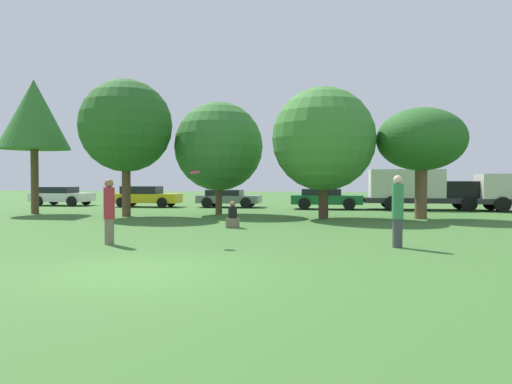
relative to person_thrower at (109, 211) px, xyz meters
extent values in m
plane|color=#3D6B2D|center=(2.51, -3.51, -0.94)|extent=(120.00, 120.00, 0.00)
cylinder|color=#726651|center=(0.00, 0.00, -0.58)|extent=(0.26, 0.26, 0.71)
cylinder|color=#A52633|center=(0.00, 0.00, 0.21)|extent=(0.30, 0.30, 0.87)
sphere|color=#8C6647|center=(0.00, 0.00, 0.75)|extent=(0.24, 0.24, 0.24)
cylinder|color=#3F3F47|center=(7.75, 0.91, -0.56)|extent=(0.26, 0.26, 0.76)
cylinder|color=#337F4C|center=(7.75, 0.91, 0.28)|extent=(0.30, 0.30, 0.92)
sphere|color=beige|center=(7.75, 0.91, 0.85)|extent=(0.24, 0.24, 0.24)
cylinder|color=#F21E72|center=(2.29, 0.57, 1.06)|extent=(0.29, 0.28, 0.12)
cube|color=#726651|center=(2.23, 5.17, -0.76)|extent=(0.44, 0.37, 0.36)
cylinder|color=black|center=(2.23, 5.17, -0.37)|extent=(0.33, 0.33, 0.43)
sphere|color=#8C6647|center=(2.23, 5.17, -0.06)|extent=(0.22, 0.22, 0.22)
cylinder|color=brown|center=(-9.63, 10.30, 0.74)|extent=(0.38, 0.38, 3.36)
cone|color=#33702D|center=(-9.63, 10.30, 4.23)|extent=(3.62, 3.62, 3.62)
cylinder|color=brown|center=(-4.14, 9.54, 0.64)|extent=(0.41, 0.41, 3.16)
sphere|color=#286023|center=(-4.14, 9.54, 3.44)|extent=(4.45, 4.45, 4.45)
cylinder|color=brown|center=(-0.11, 11.69, 0.18)|extent=(0.33, 0.33, 2.23)
sphere|color=#33702D|center=(-0.11, 11.69, 2.53)|extent=(4.50, 4.50, 4.50)
cylinder|color=#473323|center=(5.28, 10.15, 0.23)|extent=(0.45, 0.45, 2.34)
sphere|color=#3D7F33|center=(5.28, 10.15, 2.70)|extent=(4.73, 4.73, 4.73)
cylinder|color=brown|center=(9.65, 10.85, 0.32)|extent=(0.54, 0.54, 2.51)
ellipsoid|color=#286023|center=(9.65, 10.85, 2.68)|extent=(4.01, 4.01, 2.84)
cube|color=silver|center=(-12.85, 17.78, -0.36)|extent=(4.00, 2.05, 0.57)
cube|color=black|center=(-13.15, 17.77, 0.13)|extent=(2.22, 1.75, 0.41)
cylinder|color=black|center=(-11.68, 18.77, -0.59)|extent=(0.69, 0.24, 0.69)
cylinder|color=black|center=(-11.60, 16.88, -0.59)|extent=(0.69, 0.24, 0.69)
cylinder|color=black|center=(-14.11, 18.68, -0.59)|extent=(0.69, 0.24, 0.69)
cylinder|color=black|center=(-14.03, 16.78, -0.59)|extent=(0.69, 0.24, 0.69)
cube|color=gold|center=(-6.54, 17.37, -0.37)|extent=(4.43, 1.85, 0.59)
cube|color=black|center=(-6.87, 17.35, 0.17)|extent=(2.46, 1.57, 0.48)
cylinder|color=black|center=(-5.22, 18.26, -0.61)|extent=(0.66, 0.23, 0.65)
cylinder|color=black|center=(-5.15, 16.58, -0.61)|extent=(0.66, 0.23, 0.65)
cylinder|color=black|center=(-7.93, 18.15, -0.61)|extent=(0.66, 0.23, 0.65)
cylinder|color=black|center=(-7.86, 16.47, -0.61)|extent=(0.66, 0.23, 0.65)
cube|color=slate|center=(-1.17, 18.04, -0.42)|extent=(4.05, 2.05, 0.48)
cube|color=black|center=(-1.47, 18.03, 0.00)|extent=(2.25, 1.75, 0.36)
cylinder|color=black|center=(0.02, 19.04, -0.61)|extent=(0.67, 0.22, 0.66)
cylinder|color=black|center=(0.10, 17.15, -0.61)|extent=(0.67, 0.22, 0.66)
cylinder|color=black|center=(-2.44, 18.94, -0.61)|extent=(0.67, 0.22, 0.66)
cylinder|color=black|center=(-2.37, 17.05, -0.61)|extent=(0.67, 0.22, 0.66)
cube|color=#196633|center=(5.08, 17.20, -0.36)|extent=(4.26, 1.82, 0.54)
cube|color=black|center=(4.76, 17.19, 0.09)|extent=(2.36, 1.55, 0.38)
cylinder|color=black|center=(6.34, 18.08, -0.58)|extent=(0.72, 0.25, 0.71)
cylinder|color=black|center=(6.41, 16.43, -0.58)|extent=(0.72, 0.25, 0.71)
cylinder|color=black|center=(3.75, 17.98, -0.58)|extent=(0.72, 0.25, 0.71)
cylinder|color=black|center=(3.81, 16.33, -0.58)|extent=(0.72, 0.25, 0.71)
cube|color=#2D2D33|center=(10.61, 17.70, -0.37)|extent=(6.79, 2.47, 0.30)
cube|color=black|center=(12.69, 17.79, 0.27)|extent=(2.23, 2.18, 0.97)
cube|color=beige|center=(9.67, 17.66, 0.61)|extent=(4.24, 2.37, 1.65)
cylinder|color=black|center=(12.91, 18.90, -0.52)|extent=(0.85, 0.31, 0.84)
cylinder|color=black|center=(13.00, 16.70, -0.52)|extent=(0.85, 0.31, 0.84)
cylinder|color=black|center=(8.72, 18.73, -0.52)|extent=(0.85, 0.31, 0.84)
cylinder|color=black|center=(8.81, 16.53, -0.52)|extent=(0.85, 0.31, 0.84)
cube|color=beige|center=(15.30, 17.21, 0.47)|extent=(3.51, 2.15, 1.38)
cylinder|color=black|center=(14.51, 18.19, -0.52)|extent=(0.85, 0.27, 0.84)
cylinder|color=black|center=(14.59, 16.18, -0.52)|extent=(0.85, 0.27, 0.84)
camera|label=1|loc=(6.58, -12.44, 0.87)|focal=34.39mm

